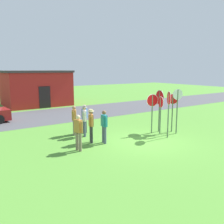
# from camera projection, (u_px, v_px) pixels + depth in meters

# --- Properties ---
(ground_plane) EXTENTS (80.00, 80.00, 0.00)m
(ground_plane) POSITION_uv_depth(u_px,v_px,m) (146.00, 142.00, 12.48)
(ground_plane) COLOR #518E33
(street_asphalt) EXTENTS (60.00, 6.40, 0.01)m
(street_asphalt) POSITION_uv_depth(u_px,v_px,m) (68.00, 114.00, 20.30)
(street_asphalt) COLOR #4C4C51
(street_asphalt) RESTS_ON ground
(building_background) EXTENTS (6.35, 5.53, 3.58)m
(building_background) POSITION_uv_depth(u_px,v_px,m) (36.00, 88.00, 25.05)
(building_background) COLOR #B2231E
(building_background) RESTS_ON ground
(stop_sign_nearest) EXTENTS (0.22, 0.87, 2.51)m
(stop_sign_nearest) POSITION_uv_depth(u_px,v_px,m) (159.00, 103.00, 14.21)
(stop_sign_nearest) COLOR #51664C
(stop_sign_nearest) RESTS_ON ground
(stop_sign_tallest) EXTENTS (0.59, 0.23, 2.61)m
(stop_sign_tallest) POSITION_uv_depth(u_px,v_px,m) (177.00, 104.00, 13.80)
(stop_sign_tallest) COLOR #51664C
(stop_sign_tallest) RESTS_ON ground
(stop_sign_rear_left) EXTENTS (0.25, 0.63, 2.20)m
(stop_sign_rear_left) POSITION_uv_depth(u_px,v_px,m) (161.00, 109.00, 13.76)
(stop_sign_rear_left) COLOR #51664C
(stop_sign_rear_left) RESTS_ON ground
(stop_sign_leaning_right) EXTENTS (0.41, 0.64, 2.56)m
(stop_sign_leaning_right) POSITION_uv_depth(u_px,v_px,m) (169.00, 106.00, 12.93)
(stop_sign_leaning_right) COLOR #51664C
(stop_sign_leaning_right) RESTS_ON ground
(stop_sign_low_front) EXTENTS (0.55, 0.39, 2.43)m
(stop_sign_low_front) POSITION_uv_depth(u_px,v_px,m) (169.00, 106.00, 13.84)
(stop_sign_low_front) COLOR #51664C
(stop_sign_low_front) RESTS_ON ground
(stop_sign_rear_right) EXTENTS (0.70, 0.23, 2.31)m
(stop_sign_rear_right) POSITION_uv_depth(u_px,v_px,m) (152.00, 107.00, 13.87)
(stop_sign_rear_right) COLOR #51664C
(stop_sign_rear_right) RESTS_ON ground
(stop_sign_leaning_left) EXTENTS (0.36, 0.52, 2.29)m
(stop_sign_leaning_left) POSITION_uv_depth(u_px,v_px,m) (173.00, 107.00, 14.25)
(stop_sign_leaning_left) COLOR #51664C
(stop_sign_leaning_left) RESTS_ON ground
(person_on_left) EXTENTS (0.38, 0.50, 1.69)m
(person_on_left) POSITION_uv_depth(u_px,v_px,m) (74.00, 119.00, 13.60)
(person_on_left) COLOR #7A6B56
(person_on_left) RESTS_ON ground
(person_in_blue) EXTENTS (0.31, 0.55, 1.69)m
(person_in_blue) POSITION_uv_depth(u_px,v_px,m) (78.00, 131.00, 10.94)
(person_in_blue) COLOR #7A6B56
(person_in_blue) RESTS_ON ground
(person_in_teal) EXTENTS (0.34, 0.53, 1.74)m
(person_in_teal) POSITION_uv_depth(u_px,v_px,m) (91.00, 124.00, 12.15)
(person_in_teal) COLOR #2D2D33
(person_in_teal) RESTS_ON ground
(person_near_signs) EXTENTS (0.47, 0.39, 1.69)m
(person_near_signs) POSITION_uv_depth(u_px,v_px,m) (85.00, 117.00, 14.02)
(person_near_signs) COLOR #2D2D33
(person_near_signs) RESTS_ON ground
(person_in_dark_shirt) EXTENTS (0.37, 0.51, 1.74)m
(person_in_dark_shirt) POSITION_uv_depth(u_px,v_px,m) (85.00, 119.00, 13.33)
(person_in_dark_shirt) COLOR #4C5670
(person_in_dark_shirt) RESTS_ON ground
(person_with_sunhat) EXTENTS (0.28, 0.56, 1.69)m
(person_with_sunhat) POSITION_uv_depth(u_px,v_px,m) (104.00, 125.00, 12.09)
(person_with_sunhat) COLOR #4C5670
(person_with_sunhat) RESTS_ON ground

